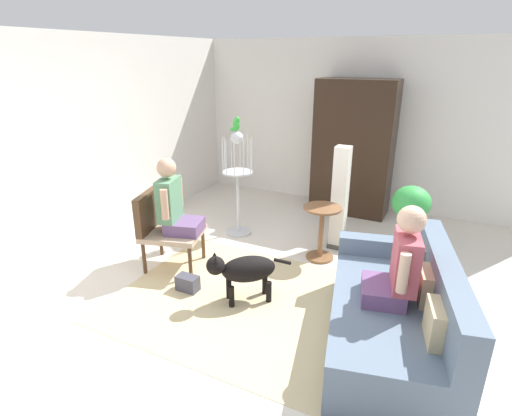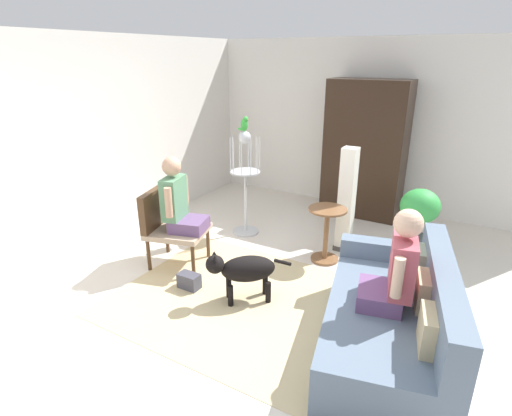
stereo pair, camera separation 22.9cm
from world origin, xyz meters
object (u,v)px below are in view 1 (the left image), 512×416
(person_on_armchair, at_px, (174,203))
(parrot, at_px, (236,124))
(person_on_couch, at_px, (399,264))
(couch, at_px, (396,313))
(handbag, at_px, (188,283))
(potted_plant, at_px, (410,211))
(round_end_table, at_px, (321,229))
(dog, at_px, (244,270))
(column_lamp, at_px, (340,199))
(bird_cage_stand, at_px, (238,182))
(armoire_cabinet, at_px, (353,148))
(armchair, at_px, (162,225))

(person_on_armchair, xyz_separation_m, parrot, (0.17, 1.16, 0.72))
(person_on_couch, relative_size, parrot, 4.44)
(couch, relative_size, handbag, 8.55)
(parrot, xyz_separation_m, potted_plant, (2.18, 0.45, -0.97))
(potted_plant, relative_size, handbag, 3.68)
(couch, height_order, potted_plant, potted_plant)
(couch, distance_m, round_end_table, 1.63)
(dog, height_order, parrot, parrot)
(potted_plant, relative_size, column_lamp, 0.65)
(person_on_couch, relative_size, round_end_table, 1.25)
(person_on_armchair, distance_m, bird_cage_stand, 1.18)
(column_lamp, relative_size, armoire_cabinet, 0.65)
(potted_plant, bearing_deg, couch, -85.35)
(person_on_couch, bearing_deg, armchair, 173.97)
(couch, relative_size, parrot, 10.62)
(armchair, height_order, bird_cage_stand, bird_cage_stand)
(armchair, bearing_deg, parrot, 75.02)
(person_on_couch, xyz_separation_m, handbag, (-2.06, -0.07, -0.69))
(dog, bearing_deg, column_lamp, 73.44)
(bird_cage_stand, relative_size, handbag, 6.09)
(bird_cage_stand, height_order, column_lamp, bird_cage_stand)
(couch, distance_m, armchair, 2.68)
(couch, bearing_deg, person_on_couch, -127.25)
(parrot, bearing_deg, potted_plant, 11.75)
(person_on_couch, distance_m, bird_cage_stand, 2.74)
(bird_cage_stand, bearing_deg, column_lamp, 7.40)
(column_lamp, distance_m, armoire_cabinet, 1.44)
(handbag, bearing_deg, couch, 2.92)
(bird_cage_stand, xyz_separation_m, handbag, (0.25, -1.56, -0.67))
(dog, bearing_deg, person_on_couch, -1.13)
(dog, xyz_separation_m, column_lamp, (0.49, 1.63, 0.30))
(handbag, bearing_deg, bird_cage_stand, 99.00)
(potted_plant, bearing_deg, column_lamp, -161.27)
(dog, bearing_deg, bird_cage_stand, 120.94)
(person_on_couch, xyz_separation_m, bird_cage_stand, (-2.30, 1.48, -0.03))
(round_end_table, xyz_separation_m, potted_plant, (0.91, 0.68, 0.16))
(bird_cage_stand, relative_size, potted_plant, 1.65)
(bird_cage_stand, distance_m, handbag, 1.71)
(bird_cage_stand, distance_m, column_lamp, 1.37)
(round_end_table, bearing_deg, bird_cage_stand, 169.99)
(bird_cage_stand, bearing_deg, handbag, -81.00)
(armoire_cabinet, bearing_deg, handbag, -106.34)
(couch, height_order, dog, couch)
(handbag, bearing_deg, potted_plant, 46.17)
(couch, xyz_separation_m, handbag, (-2.08, -0.11, -0.21))
(person_on_armchair, bearing_deg, handbag, -43.12)
(dog, relative_size, column_lamp, 0.52)
(round_end_table, xyz_separation_m, armoire_cabinet, (-0.11, 1.78, 0.63))
(potted_plant, xyz_separation_m, column_lamp, (-0.82, -0.28, 0.11))
(handbag, bearing_deg, round_end_table, 52.59)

